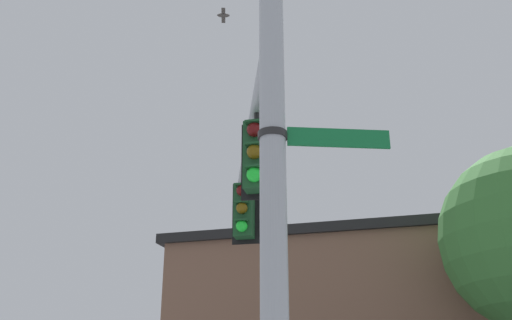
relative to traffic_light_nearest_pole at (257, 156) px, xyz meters
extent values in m
cylinder|color=#ADB2B7|center=(-0.58, 1.90, -2.03)|extent=(0.29, 0.29, 6.63)
cylinder|color=#ADB2B7|center=(0.28, -0.97, 0.79)|extent=(1.91, 5.79, 0.19)
cylinder|color=black|center=(0.00, -0.02, 0.61)|extent=(0.08, 0.08, 0.18)
cube|color=#194723|center=(0.00, -0.02, -0.01)|extent=(0.36, 0.30, 1.05)
sphere|color=#590F0F|center=(0.00, 0.17, 0.34)|extent=(0.22, 0.22, 0.22)
cube|color=#194723|center=(0.00, 0.19, 0.44)|extent=(0.24, 0.20, 0.03)
sphere|color=brown|center=(0.00, 0.17, -0.01)|extent=(0.22, 0.22, 0.22)
cube|color=#194723|center=(0.00, 0.19, 0.09)|extent=(0.24, 0.20, 0.03)
sphere|color=#1EE533|center=(0.00, 0.17, -0.36)|extent=(0.22, 0.22, 0.22)
cube|color=#194723|center=(0.00, 0.19, -0.26)|extent=(0.24, 0.20, 0.03)
cube|color=black|center=(0.00, -0.19, -0.01)|extent=(0.54, 0.03, 1.22)
cylinder|color=black|center=(0.81, -2.70, 0.61)|extent=(0.08, 0.08, 0.18)
cube|color=#194723|center=(0.81, -2.70, -0.01)|extent=(0.36, 0.30, 1.05)
sphere|color=#590F0F|center=(0.81, -2.51, 0.34)|extent=(0.22, 0.22, 0.22)
cube|color=#194723|center=(0.81, -2.49, 0.44)|extent=(0.24, 0.20, 0.03)
sphere|color=brown|center=(0.81, -2.51, -0.01)|extent=(0.22, 0.22, 0.22)
cube|color=#194723|center=(0.81, -2.49, 0.09)|extent=(0.24, 0.20, 0.03)
sphere|color=#1EE533|center=(0.81, -2.51, -0.36)|extent=(0.22, 0.22, 0.22)
cube|color=#194723|center=(0.81, -2.49, -0.26)|extent=(0.24, 0.20, 0.03)
cube|color=black|center=(0.81, -2.87, -0.01)|extent=(0.54, 0.03, 1.22)
cube|color=#147238|center=(-1.30, 1.69, -0.56)|extent=(1.13, 0.37, 0.22)
cube|color=white|center=(-1.30, 1.67, -0.56)|extent=(1.12, 0.35, 0.04)
cylinder|color=#262626|center=(-0.58, 1.90, -0.56)|extent=(0.33, 0.33, 0.08)
ellipsoid|color=#4C4742|center=(0.80, -0.87, 3.17)|extent=(0.24, 0.14, 0.07)
cube|color=#4C4742|center=(0.80, -0.89, 3.18)|extent=(0.15, 0.34, 0.10)
cube|color=#4C4742|center=(0.79, -0.85, 3.18)|extent=(0.15, 0.35, 0.04)
cube|color=black|center=(-1.55, -12.60, 1.25)|extent=(13.44, 8.48, 0.30)
camera|label=1|loc=(-1.62, 7.76, -3.20)|focal=40.98mm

